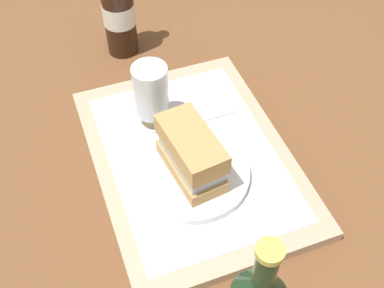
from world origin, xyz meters
TOP-DOWN VIEW (x-y plane):
  - ground_plane at (0.00, 0.00)m, footprint 3.00×3.00m
  - tray at (0.00, 0.00)m, footprint 0.44×0.32m
  - placemat at (0.00, 0.00)m, footprint 0.38×0.27m
  - plate at (-0.04, 0.02)m, footprint 0.19×0.19m
  - sandwich at (-0.04, 0.02)m, footprint 0.14×0.08m
  - beer_glass at (0.10, 0.04)m, footprint 0.06×0.06m
  - napkin_folded at (0.11, -0.08)m, footprint 0.09×0.07m
  - beer_bottle at (0.34, 0.03)m, footprint 0.07×0.07m

SIDE VIEW (x-z plane):
  - ground_plane at x=0.00m, z-range 0.00..0.00m
  - tray at x=0.00m, z-range 0.00..0.02m
  - placemat at x=0.00m, z-range 0.02..0.02m
  - napkin_folded at x=0.11m, z-range 0.02..0.03m
  - plate at x=-0.04m, z-range 0.02..0.04m
  - sandwich at x=-0.04m, z-range 0.04..0.12m
  - beer_glass at x=0.10m, z-range 0.03..0.15m
  - beer_bottle at x=0.34m, z-range -0.03..0.24m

